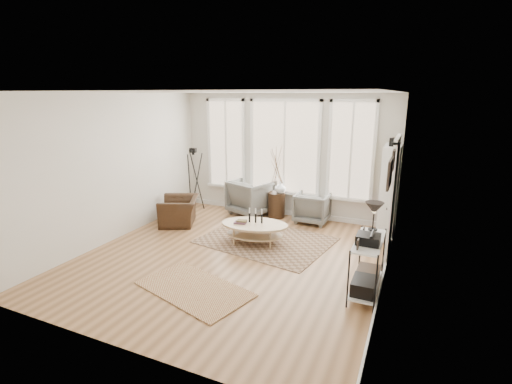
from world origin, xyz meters
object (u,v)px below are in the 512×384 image
at_px(bookcase, 389,191).
at_px(low_shelf, 368,260).
at_px(accent_chair, 179,211).
at_px(side_table, 277,184).
at_px(coffee_table, 254,228).
at_px(armchair_right, 312,208).
at_px(armchair_left, 251,197).

height_order(bookcase, low_shelf, bookcase).
bearing_deg(accent_chair, bookcase, 78.23).
xyz_separation_m(bookcase, side_table, (-2.52, 0.22, -0.14)).
bearing_deg(coffee_table, low_shelf, -24.57).
bearing_deg(bookcase, side_table, 174.89).
bearing_deg(armchair_right, armchair_left, 0.92).
xyz_separation_m(coffee_table, side_table, (-0.18, 1.70, 0.50)).
bearing_deg(accent_chair, armchair_right, 89.93).
bearing_deg(accent_chair, low_shelf, 45.88).
relative_size(coffee_table, side_table, 0.84).
distance_m(bookcase, low_shelf, 2.56).
distance_m(low_shelf, armchair_right, 3.17).
relative_size(armchair_left, armchair_right, 1.23).
relative_size(side_table, accent_chair, 1.83).
height_order(coffee_table, armchair_right, armchair_right).
bearing_deg(armchair_right, coffee_table, 68.33).
xyz_separation_m(low_shelf, armchair_right, (-1.58, 2.75, -0.16)).
bearing_deg(side_table, armchair_right, 0.00).
height_order(low_shelf, armchair_right, low_shelf).
bearing_deg(armchair_left, armchair_right, -160.64).
height_order(coffee_table, accent_chair, accent_chair).
bearing_deg(coffee_table, armchair_right, 67.41).
distance_m(low_shelf, armchair_left, 4.16).
relative_size(bookcase, coffee_table, 1.45).
bearing_deg(low_shelf, side_table, 131.88).
bearing_deg(armchair_left, accent_chair, 67.37).
bearing_deg(armchair_left, low_shelf, 158.04).
bearing_deg(side_table, armchair_left, 180.00).
relative_size(bookcase, armchair_right, 2.70).
distance_m(armchair_left, side_table, 0.77).
relative_size(low_shelf, coffee_table, 0.92).
distance_m(armchair_right, side_table, 1.00).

